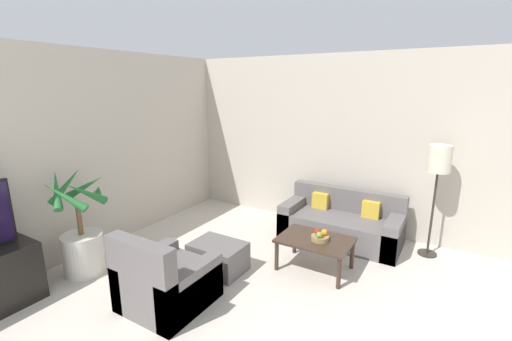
# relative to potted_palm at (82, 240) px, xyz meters

# --- Properties ---
(wall_back) EXTENTS (8.09, 0.06, 2.70)m
(wall_back) POSITION_rel_potted_palm_xyz_m (2.79, 3.03, 0.92)
(wall_back) COLOR #BCB2A3
(wall_back) RESTS_ON ground_plane
(wall_left) EXTENTS (0.06, 7.82, 2.70)m
(wall_left) POSITION_rel_potted_palm_xyz_m (-0.49, -0.11, 0.92)
(wall_left) COLOR #BCB2A3
(wall_left) RESTS_ON ground_plane
(potted_palm) EXTENTS (0.71, 0.73, 1.30)m
(potted_palm) POSITION_rel_potted_palm_xyz_m (0.00, 0.00, 0.00)
(potted_palm) COLOR beige
(potted_palm) RESTS_ON ground_plane
(sofa_loveseat) EXTENTS (1.69, 0.76, 0.73)m
(sofa_loveseat) POSITION_rel_potted_palm_xyz_m (2.38, 2.50, -0.18)
(sofa_loveseat) COLOR #605B5B
(sofa_loveseat) RESTS_ON ground_plane
(floor_lamp) EXTENTS (0.28, 0.28, 1.50)m
(floor_lamp) POSITION_rel_potted_palm_xyz_m (3.54, 2.67, 0.81)
(floor_lamp) COLOR #2D2823
(floor_lamp) RESTS_ON ground_plane
(coffee_table) EXTENTS (0.87, 0.61, 0.40)m
(coffee_table) POSITION_rel_potted_palm_xyz_m (2.37, 1.52, -0.08)
(coffee_table) COLOR #38281E
(coffee_table) RESTS_ON ground_plane
(fruit_bowl) EXTENTS (0.21, 0.21, 0.06)m
(fruit_bowl) POSITION_rel_potted_palm_xyz_m (2.43, 1.51, 0.00)
(fruit_bowl) COLOR #997A4C
(fruit_bowl) RESTS_ON coffee_table
(apple_red) EXTENTS (0.07, 0.07, 0.07)m
(apple_red) POSITION_rel_potted_palm_xyz_m (2.39, 1.53, 0.07)
(apple_red) COLOR red
(apple_red) RESTS_ON fruit_bowl
(apple_green) EXTENTS (0.07, 0.07, 0.07)m
(apple_green) POSITION_rel_potted_palm_xyz_m (2.44, 1.45, 0.07)
(apple_green) COLOR olive
(apple_green) RESTS_ON fruit_bowl
(orange_fruit) EXTENTS (0.08, 0.08, 0.08)m
(orange_fruit) POSITION_rel_potted_palm_xyz_m (2.46, 1.55, 0.07)
(orange_fruit) COLOR orange
(orange_fruit) RESTS_ON fruit_bowl
(armchair) EXTENTS (0.79, 0.82, 0.84)m
(armchair) POSITION_rel_potted_palm_xyz_m (1.33, 0.04, -0.17)
(armchair) COLOR #605B5B
(armchair) RESTS_ON ground_plane
(ottoman) EXTENTS (0.64, 0.47, 0.36)m
(ottoman) POSITION_rel_potted_palm_xyz_m (1.36, 0.88, -0.25)
(ottoman) COLOR #605B5B
(ottoman) RESTS_ON ground_plane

